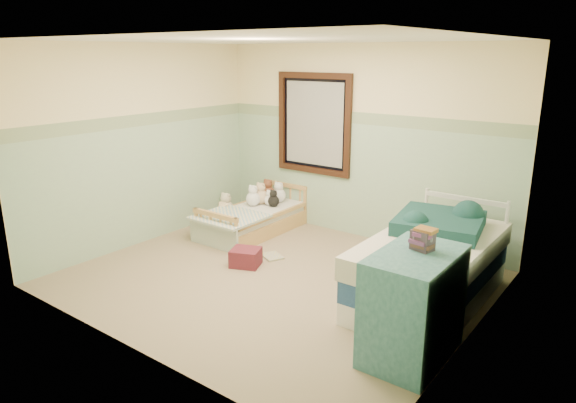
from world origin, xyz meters
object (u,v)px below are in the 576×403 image
Objects in this scene: plush_floor_tan at (224,220)px; floor_book at (272,256)px; red_pillow at (246,257)px; dresser at (413,306)px; twin_bed_frame at (428,291)px; toddler_bed_frame at (254,225)px; plush_floor_cream at (226,209)px.

plush_floor_tan reaches higher than floor_book.
plush_floor_tan reaches higher than red_pillow.
dresser is 2.45m from floor_book.
twin_bed_frame is 5.83× the size of red_pillow.
red_pillow reaches higher than floor_book.
twin_bed_frame reaches higher than toddler_bed_frame.
dresser is at bearing 2.19° from floor_book.
floor_book is (-1.95, -0.03, -0.10)m from twin_bed_frame.
dresser is (0.26, -1.00, 0.33)m from twin_bed_frame.
plush_floor_tan is at bearing 144.11° from red_pillow.
twin_bed_frame is (3.15, -0.40, -0.02)m from plush_floor_tan.
dresser is at bearing -22.21° from plush_floor_tan.
plush_floor_tan is 0.80× the size of red_pillow.
twin_bed_frame is at bearing -12.97° from plush_floor_cream.
plush_floor_cream is 4.18m from dresser.
floor_book is at bearing -19.52° from plush_floor_tan.
plush_floor_tan is at bearing 172.81° from twin_bed_frame.
plush_floor_tan is (-0.41, -0.16, 0.03)m from toddler_bed_frame.
dresser reaches higher than floor_book.
twin_bed_frame is 2.08m from red_pillow.
dresser reaches higher than toddler_bed_frame.
twin_bed_frame is 1.08m from dresser.
red_pillow reaches higher than toddler_bed_frame.
plush_floor_cream reaches higher than twin_bed_frame.
red_pillow is (0.71, -0.96, 0.00)m from toddler_bed_frame.
toddler_bed_frame is 0.80m from plush_floor_cream.
toddler_bed_frame is 0.80× the size of twin_bed_frame.
twin_bed_frame is 7.21× the size of floor_book.
twin_bed_frame is (2.74, -0.56, 0.01)m from toddler_bed_frame.
plush_floor_tan is 0.29× the size of dresser.
twin_bed_frame is at bearing -7.19° from plush_floor_tan.
toddler_bed_frame is at bearing -18.27° from plush_floor_cream.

